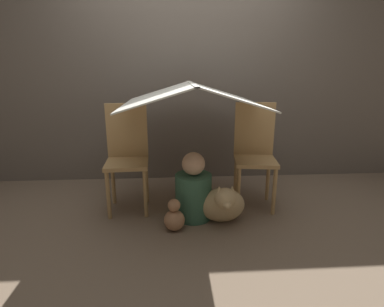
# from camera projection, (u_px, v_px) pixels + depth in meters

# --- Properties ---
(ground_plane) EXTENTS (8.80, 8.80, 0.00)m
(ground_plane) POSITION_uv_depth(u_px,v_px,m) (193.00, 213.00, 2.76)
(ground_plane) COLOR #7A6651
(wall_back) EXTENTS (7.00, 0.05, 2.50)m
(wall_back) POSITION_uv_depth(u_px,v_px,m) (187.00, 72.00, 3.37)
(wall_back) COLOR #6B6056
(wall_back) RESTS_ON ground_plane
(chair_left) EXTENTS (0.40, 0.40, 0.98)m
(chair_left) POSITION_uv_depth(u_px,v_px,m) (127.00, 153.00, 2.76)
(chair_left) COLOR tan
(chair_left) RESTS_ON ground_plane
(chair_right) EXTENTS (0.42, 0.42, 0.98)m
(chair_right) POSITION_uv_depth(u_px,v_px,m) (255.00, 151.00, 2.84)
(chair_right) COLOR tan
(chair_right) RESTS_ON ground_plane
(sheet_canopy) EXTENTS (1.18, 1.15, 0.19)m
(sheet_canopy) POSITION_uv_depth(u_px,v_px,m) (192.00, 94.00, 2.58)
(sheet_canopy) COLOR silver
(person_front) EXTENTS (0.32, 0.32, 0.60)m
(person_front) POSITION_uv_depth(u_px,v_px,m) (193.00, 191.00, 2.62)
(person_front) COLOR #38664C
(person_front) RESTS_ON ground_plane
(dog) EXTENTS (0.39, 0.38, 0.39)m
(dog) POSITION_uv_depth(u_px,v_px,m) (223.00, 204.00, 2.54)
(dog) COLOR tan
(dog) RESTS_ON ground_plane
(plush_toy) EXTENTS (0.17, 0.17, 0.27)m
(plush_toy) POSITION_uv_depth(u_px,v_px,m) (174.00, 218.00, 2.44)
(plush_toy) COLOR tan
(plush_toy) RESTS_ON ground_plane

